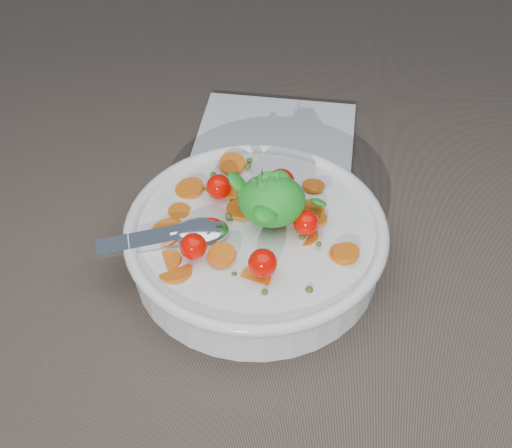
# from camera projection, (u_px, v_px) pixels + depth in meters

# --- Properties ---
(ground) EXTENTS (6.00, 6.00, 0.00)m
(ground) POSITION_uv_depth(u_px,v_px,m) (245.00, 252.00, 0.67)
(ground) COLOR brown
(ground) RESTS_ON ground
(bowl) EXTENTS (0.25, 0.24, 0.10)m
(bowl) POSITION_uv_depth(u_px,v_px,m) (256.00, 241.00, 0.64)
(bowl) COLOR white
(bowl) RESTS_ON ground
(napkin) EXTENTS (0.17, 0.15, 0.01)m
(napkin) POSITION_uv_depth(u_px,v_px,m) (275.00, 140.00, 0.79)
(napkin) COLOR silver
(napkin) RESTS_ON ground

